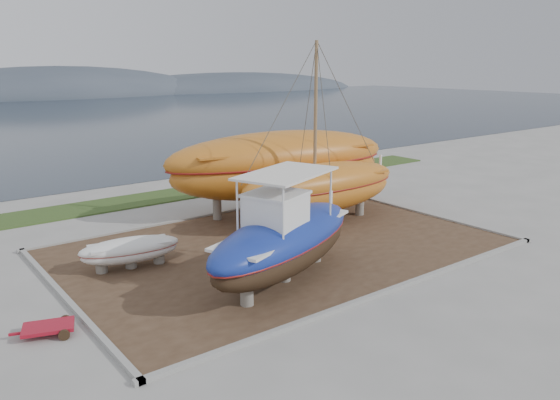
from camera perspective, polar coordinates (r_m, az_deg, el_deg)
ground at (r=20.92m, az=6.87°, el=-7.76°), size 140.00×140.00×0.00m
dirt_patch at (r=23.74m, az=0.12°, el=-4.88°), size 18.00×12.00×0.06m
curb_frame at (r=23.72m, az=0.12°, el=-4.77°), size 18.60×12.60×0.15m
grass_strip at (r=33.24m, az=-12.04°, el=0.40°), size 44.00×3.00×0.08m
blue_caique at (r=19.42m, az=0.50°, el=-2.94°), size 8.71×5.44×4.01m
white_dinghy at (r=21.89m, az=-15.37°, el=-5.40°), size 4.01×2.06×1.15m
orange_sailboat at (r=26.18m, az=4.48°, el=6.74°), size 9.17×2.89×8.70m
orange_bare_hull at (r=28.88m, az=0.06°, el=2.90°), size 13.08×5.72×4.14m
red_trailer at (r=17.81m, az=-23.02°, el=-12.40°), size 2.37×1.70×0.30m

